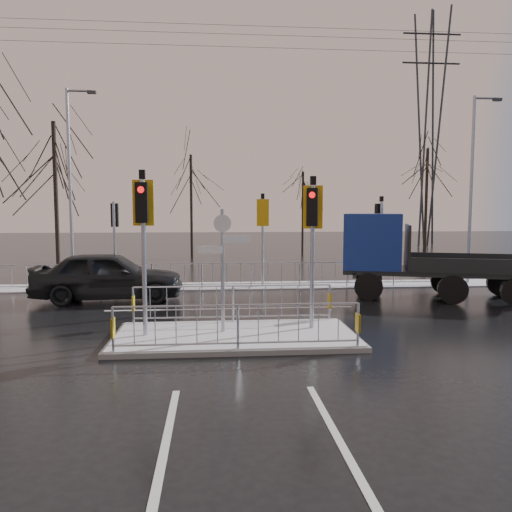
{
  "coord_description": "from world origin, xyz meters",
  "views": [
    {
      "loc": [
        -0.52,
        -12.15,
        3.2
      ],
      "look_at": [
        0.77,
        2.91,
        1.8
      ],
      "focal_mm": 35.0,
      "sensor_mm": 36.0,
      "label": 1
    }
  ],
  "objects": [
    {
      "name": "tree_near_b",
      "position": [
        -8.0,
        12.5,
        5.15
      ],
      "size": [
        4.0,
        4.0,
        7.55
      ],
      "color": "black",
      "rests_on": "ground"
    },
    {
      "name": "car_far_lane",
      "position": [
        -4.23,
        5.7,
        0.88
      ],
      "size": [
        5.29,
        2.38,
        1.76
      ],
      "primitive_type": "imported",
      "rotation": [
        0.0,
        0.0,
        1.63
      ],
      "color": "black",
      "rests_on": "ground"
    },
    {
      "name": "pylon_wires",
      "position": [
        16.88,
        30.0,
        11.03
      ],
      "size": [
        70.0,
        2.38,
        19.97
      ],
      "color": "#2D3033",
      "rests_on": "ground"
    },
    {
      "name": "lane_markings",
      "position": [
        0.0,
        -0.33,
        0.0
      ],
      "size": [
        8.0,
        11.38,
        0.01
      ],
      "color": "silver",
      "rests_on": "ground"
    },
    {
      "name": "tree_far_a",
      "position": [
        -2.0,
        22.0,
        4.82
      ],
      "size": [
        3.75,
        3.75,
        7.08
      ],
      "color": "black",
      "rests_on": "ground"
    },
    {
      "name": "snow_verge",
      "position": [
        0.0,
        8.6,
        0.02
      ],
      "size": [
        30.0,
        2.0,
        0.04
      ],
      "primitive_type": "cube",
      "color": "white",
      "rests_on": "ground"
    },
    {
      "name": "tree_far_c",
      "position": [
        14.0,
        21.0,
        5.15
      ],
      "size": [
        4.0,
        4.0,
        7.55
      ],
      "color": "black",
      "rests_on": "ground"
    },
    {
      "name": "flatbed_truck",
      "position": [
        6.25,
        5.57,
        1.63
      ],
      "size": [
        7.02,
        4.33,
        3.06
      ],
      "color": "black",
      "rests_on": "ground"
    },
    {
      "name": "street_lamp_right",
      "position": [
        10.57,
        8.5,
        4.39
      ],
      "size": [
        1.25,
        0.18,
        8.0
      ],
      "color": "#979CA5",
      "rests_on": "ground"
    },
    {
      "name": "tree_far_b",
      "position": [
        6.0,
        24.0,
        4.18
      ],
      "size": [
        3.25,
        3.25,
        6.14
      ],
      "color": "black",
      "rests_on": "ground"
    },
    {
      "name": "traffic_island",
      "position": [
        -0.01,
        0.01,
        0.39
      ],
      "size": [
        6.0,
        3.04,
        4.15
      ],
      "color": "slate",
      "rests_on": "ground"
    },
    {
      "name": "street_lamp_left",
      "position": [
        -6.43,
        9.5,
        4.49
      ],
      "size": [
        1.25,
        0.18,
        8.2
      ],
      "color": "#979CA5",
      "rests_on": "ground"
    },
    {
      "name": "ground",
      "position": [
        0.0,
        0.0,
        0.0
      ],
      "size": [
        120.0,
        120.0,
        0.0
      ],
      "primitive_type": "plane",
      "color": "black",
      "rests_on": "ground"
    },
    {
      "name": "far_kerb_fixtures",
      "position": [
        0.29,
        8.09,
        1.02
      ],
      "size": [
        18.0,
        0.65,
        3.83
      ],
      "color": "#979CA5",
      "rests_on": "ground"
    }
  ]
}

